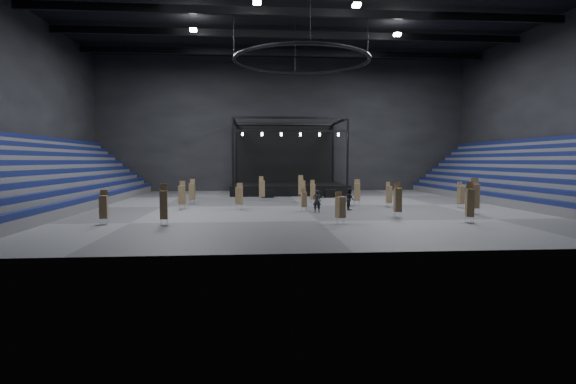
{
  "coord_description": "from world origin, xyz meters",
  "views": [
    {
      "loc": [
        -4.51,
        -40.47,
        4.1
      ],
      "look_at": [
        -1.38,
        -2.0,
        1.4
      ],
      "focal_mm": 28.0,
      "sensor_mm": 36.0,
      "label": 1
    }
  ],
  "objects": [
    {
      "name": "chair_stack_13",
      "position": [
        5.14,
        -0.09,
        1.27
      ],
      "size": [
        0.63,
        0.63,
        2.4
      ],
      "rotation": [
        0.0,
        0.0,
        -0.21
      ],
      "color": "silver",
      "rests_on": "floor"
    },
    {
      "name": "wall_right",
      "position": [
        25.0,
        0.0,
        9.0
      ],
      "size": [
        0.2,
        42.0,
        18.0
      ],
      "primitive_type": "cube",
      "color": "black",
      "rests_on": "ground"
    },
    {
      "name": "wall_left",
      "position": [
        -25.0,
        0.0,
        9.0
      ],
      "size": [
        0.2,
        42.0,
        18.0
      ],
      "primitive_type": "cube",
      "color": "black",
      "rests_on": "ground"
    },
    {
      "name": "chair_stack_16",
      "position": [
        -0.3,
        -4.51,
        1.0
      ],
      "size": [
        0.48,
        0.48,
        1.85
      ],
      "rotation": [
        0.0,
        0.0,
        0.11
      ],
      "color": "silver",
      "rests_on": "floor"
    },
    {
      "name": "roof_girders",
      "position": [
        0.0,
        -0.0,
        17.2
      ],
      "size": [
        49.0,
        30.35,
        0.7
      ],
      "color": "black",
      "rests_on": "ceiling"
    },
    {
      "name": "chair_stack_6",
      "position": [
        12.59,
        -7.44,
        1.44
      ],
      "size": [
        0.64,
        0.64,
        2.77
      ],
      "rotation": [
        0.0,
        0.0,
        -0.17
      ],
      "color": "silver",
      "rests_on": "floor"
    },
    {
      "name": "bleachers_right",
      "position": [
        22.94,
        0.0,
        1.73
      ],
      "size": [
        7.2,
        40.0,
        6.4
      ],
      "color": "#4D4D50",
      "rests_on": "floor"
    },
    {
      "name": "wall_front",
      "position": [
        0.0,
        -21.0,
        9.0
      ],
      "size": [
        50.0,
        0.2,
        18.0
      ],
      "primitive_type": "cube",
      "color": "black",
      "rests_on": "ground"
    },
    {
      "name": "chair_stack_2",
      "position": [
        -10.41,
        -1.99,
        1.25
      ],
      "size": [
        0.57,
        0.57,
        2.39
      ],
      "rotation": [
        0.0,
        0.0,
        -0.15
      ],
      "color": "silver",
      "rests_on": "floor"
    },
    {
      "name": "stage",
      "position": [
        0.0,
        16.24,
        1.45
      ],
      "size": [
        14.0,
        10.0,
        9.2
      ],
      "color": "black",
      "rests_on": "floor"
    },
    {
      "name": "flight_case_right",
      "position": [
        4.21,
        8.75,
        0.46
      ],
      "size": [
        1.44,
        0.84,
        0.91
      ],
      "primitive_type": "cube",
      "rotation": [
        0.0,
        0.0,
        0.12
      ],
      "color": "black",
      "rests_on": "floor"
    },
    {
      "name": "chair_stack_1",
      "position": [
        -14.0,
        -10.93,
        1.17
      ],
      "size": [
        0.52,
        0.52,
        2.22
      ],
      "rotation": [
        0.0,
        0.0,
        0.09
      ],
      "color": "silver",
      "rests_on": "floor"
    },
    {
      "name": "ceiling",
      "position": [
        0.0,
        0.0,
        18.0
      ],
      "size": [
        50.0,
        42.0,
        0.2
      ],
      "primitive_type": "cube",
      "color": "black",
      "rests_on": "wall_back"
    },
    {
      "name": "chair_stack_15",
      "position": [
        0.57,
        3.48,
        1.12
      ],
      "size": [
        0.49,
        0.49,
        2.14
      ],
      "rotation": [
        0.0,
        0.0,
        -0.15
      ],
      "color": "silver",
      "rests_on": "floor"
    },
    {
      "name": "chair_stack_8",
      "position": [
        6.05,
        -8.83,
        1.31
      ],
      "size": [
        0.5,
        0.5,
        2.54
      ],
      "rotation": [
        0.0,
        0.0,
        -0.01
      ],
      "color": "silver",
      "rests_on": "floor"
    },
    {
      "name": "man_center",
      "position": [
        0.65,
        -5.31,
        0.9
      ],
      "size": [
        0.68,
        0.47,
        1.8
      ],
      "primitive_type": "imported",
      "rotation": [
        0.0,
        0.0,
        3.07
      ],
      "color": "black",
      "rests_on": "floor"
    },
    {
      "name": "chair_stack_3",
      "position": [
        -10.16,
        2.68,
        1.23
      ],
      "size": [
        0.57,
        0.57,
        2.36
      ],
      "rotation": [
        0.0,
        0.0,
        -0.18
      ],
      "color": "silver",
      "rests_on": "floor"
    },
    {
      "name": "truss_ring",
      "position": [
        -0.0,
        0.0,
        13.0
      ],
      "size": [
        12.3,
        12.3,
        5.15
      ],
      "color": "black",
      "rests_on": "ceiling"
    },
    {
      "name": "chair_stack_14",
      "position": [
        13.48,
        -3.24,
        1.18
      ],
      "size": [
        0.53,
        0.53,
        2.26
      ],
      "rotation": [
        0.0,
        0.0,
        0.18
      ],
      "color": "silver",
      "rests_on": "floor"
    },
    {
      "name": "chair_stack_12",
      "position": [
        -3.46,
        5.74,
        1.28
      ],
      "size": [
        0.6,
        0.6,
        2.49
      ],
      "rotation": [
        0.0,
        0.0,
        0.33
      ],
      "color": "silver",
      "rests_on": "floor"
    },
    {
      "name": "chair_stack_10",
      "position": [
        0.83,
        8.01,
        1.32
      ],
      "size": [
        0.58,
        0.58,
        2.52
      ],
      "rotation": [
        0.0,
        0.0,
        -0.07
      ],
      "color": "silver",
      "rests_on": "floor"
    },
    {
      "name": "flight_case_left",
      "position": [
        -2.76,
        9.1,
        0.43
      ],
      "size": [
        1.35,
        0.8,
        0.85
      ],
      "primitive_type": "cube",
      "rotation": [
        0.0,
        0.0,
        0.13
      ],
      "color": "black",
      "rests_on": "floor"
    },
    {
      "name": "flight_case_mid",
      "position": [
        2.64,
        8.4,
        0.39
      ],
      "size": [
        1.29,
        0.92,
        0.77
      ],
      "primitive_type": "cube",
      "rotation": [
        0.0,
        0.0,
        -0.32
      ],
      "color": "black",
      "rests_on": "floor"
    },
    {
      "name": "chair_stack_7",
      "position": [
        7.67,
        -1.55,
        1.14
      ],
      "size": [
        0.52,
        0.52,
        2.22
      ],
      "rotation": [
        0.0,
        0.0,
        0.31
      ],
      "color": "silver",
      "rests_on": "floor"
    },
    {
      "name": "chair_stack_5",
      "position": [
        1.2,
        -11.99,
        1.13
      ],
      "size": [
        0.66,
        0.66,
        2.1
      ],
      "rotation": [
        0.0,
        0.0,
        0.42
      ],
      "color": "silver",
      "rests_on": "floor"
    },
    {
      "name": "chair_stack_11",
      "position": [
        -5.56,
        -2.68,
        1.2
      ],
      "size": [
        0.64,
        0.64,
        2.22
      ],
      "rotation": [
        0.0,
        0.0,
        -0.24
      ],
      "color": "silver",
      "rests_on": "floor"
    },
    {
      "name": "floor",
      "position": [
        0.0,
        0.0,
        0.0
      ],
      "size": [
        50.0,
        50.0,
        0.0
      ],
      "primitive_type": "plane",
      "color": "#4C4C4F",
      "rests_on": "ground"
    },
    {
      "name": "chair_stack_4",
      "position": [
        1.34,
        2.15,
        1.16
      ],
      "size": [
        0.44,
        0.44,
        2.25
      ],
      "rotation": [
        0.0,
        0.0,
        0.04
      ],
      "color": "silver",
      "rests_on": "floor"
    },
    {
      "name": "crew_member",
      "position": [
        3.65,
        -3.82,
        0.91
      ],
      "size": [
        0.71,
        0.9,
        1.82
      ],
      "primitive_type": "imported",
      "rotation": [
        0.0,
        0.0,
        1.6
      ],
      "color": "black",
      "rests_on": "floor"
    },
    {
      "name": "wall_back",
      "position": [
        0.0,
        21.0,
        9.0
      ],
      "size": [
        50.0,
        0.2,
        18.0
      ],
      "primitive_type": "cube",
      "color": "black",
      "rests_on": "ground"
    },
    {
      "name": "chair_stack_9",
      "position": [
        9.89,
        -11.99,
        1.37
      ],
      "size": [
        0.55,
        0.55,
        2.69
      ],
      "rotation": [
        0.0,
        0.0,
        -0.19
      ],
      "color": "silver",
      "rests_on": "floor"
    },
    {
      "name": "chair_stack_0",
      "position": [
        -10.1,
        -11.5,
        1.33
      ],
      "size": [
        0.51,
        0.51,
        2.63
      ],
      "rotation": [
        0.0,
        0.0,
        0.11
      ],
      "color": "silver",
      "rests_on": "floor"
    },
    {
      "name": "floodlights",
      "position": [
        0.0,
        -4.0,
        16.6
      ],
      "size": [
        28.6,
        16.6,
        0.25
      ],
      "color": "white",
      "rests_on": "roof_girders"
    },
    {
      "name": "bleachers_left",
      "position": [
        -22.94,
        0.0,
        1.73
      ],
      "size": [
        7.2,
        40.0,
        6.4
      ],
      "color": "#4D4D50",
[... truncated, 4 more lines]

